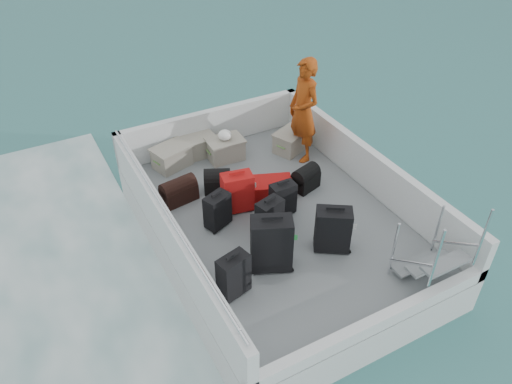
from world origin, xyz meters
The scene contains 22 objects.
ground centered at (0.00, 0.00, 0.00)m, with size 160.00×160.00×0.00m, color #164E4E.
ferry_hull centered at (0.00, 0.00, 0.30)m, with size 3.60×5.00×0.60m, color silver.
deck centered at (0.00, 0.00, 0.61)m, with size 3.30×4.70×0.02m, color slate.
deck_fittings centered at (0.35, -0.32, 0.99)m, with size 3.60×5.00×0.90m.
suitcase_0 centered at (-1.28, -1.11, 0.94)m, with size 0.41×0.23×0.63m, color black.
suitcase_2 centered at (-0.89, 0.21, 0.90)m, with size 0.39×0.23×0.56m, color black.
suitcase_3 centered at (-0.62, -0.92, 1.04)m, with size 0.55×0.32×0.83m, color black.
suitcase_4 centered at (-0.29, -0.30, 0.91)m, with size 0.39×0.23×0.59m, color black.
suitcase_5 centered at (-0.45, 0.42, 0.95)m, with size 0.47×0.28×0.65m, color #B9140E.
suitcase_6 centered at (0.32, -1.01, 0.96)m, with size 0.50×0.29×0.68m, color black.
suitcase_7 centered at (0.12, 0.01, 0.89)m, with size 0.39×0.22×0.55m, color black.
suitcase_8 centered at (0.21, 0.52, 0.75)m, with size 0.44×0.66×0.26m, color #B9140E.
duffel_0 centered at (-1.18, 1.07, 0.78)m, with size 0.57×0.30×0.32m, color black, non-canonical shape.
duffel_1 centered at (-0.53, 1.02, 0.78)m, with size 0.42×0.30×0.32m, color black, non-canonical shape.
duffel_2 centered at (0.79, 0.40, 0.78)m, with size 0.43×0.30×0.32m, color black, non-canonical shape.
crate_0 centered at (-0.93, 2.05, 0.80)m, with size 0.61×0.42×0.37m, color gray.
crate_1 centered at (-0.37, 2.19, 0.79)m, with size 0.57×0.40×0.35m, color gray.
crate_2 centered at (0.01, 1.84, 0.80)m, with size 0.61×0.42×0.37m, color gray.
crate_3 centered at (1.19, 1.52, 0.80)m, with size 0.60×0.41×0.36m, color gray.
yellow_bag centered at (1.45, 1.69, 0.73)m, with size 0.28×0.26×0.22m, color yellow.
white_bag centered at (0.01, 1.84, 1.08)m, with size 0.24×0.24×0.18m, color white.
passenger centered at (1.24, 1.24, 1.55)m, with size 0.69×0.44×1.87m, color #D65214.
Camera 1 is at (-3.11, -5.12, 5.60)m, focal length 35.00 mm.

